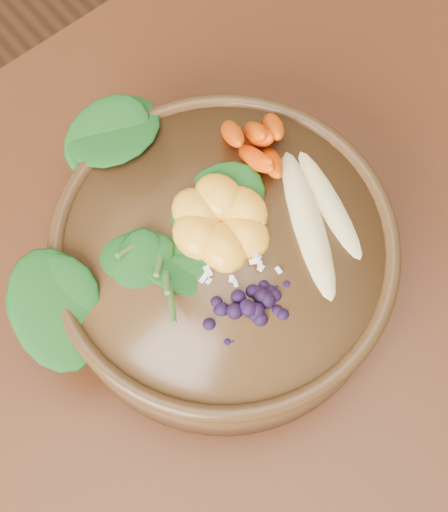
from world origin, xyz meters
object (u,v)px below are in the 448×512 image
Objects in this scene: kale_heap at (151,182)px; blueberry_pile at (249,301)px; carrot_cluster at (259,123)px; mandarin_cluster at (220,215)px; banana_halves at (321,206)px; stoneware_bowl at (224,261)px; dining_table at (355,403)px.

kale_heap is 1.42× the size of blueberry_pile.
mandarin_cluster is (-0.06, -0.03, -0.02)m from carrot_cluster.
stoneware_bowl is at bearing -177.26° from banana_halves.
kale_heap reaches higher than mandarin_cluster.
carrot_cluster reaches higher than stoneware_bowl.
dining_table is 5.98× the size of stoneware_bowl.
blueberry_pile is (-0.06, 0.10, 0.18)m from dining_table.
dining_table is at bearing -76.55° from stoneware_bowl.
carrot_cluster is 0.87× the size of mandarin_cluster.
dining_table is 0.20m from stoneware_bowl.
carrot_cluster is at bearing 46.52° from blueberry_pile.
blueberry_pile reaches higher than stoneware_bowl.
banana_halves is at bearing -33.68° from mandarin_cluster.
kale_heap is at bearing 114.28° from mandarin_cluster.
kale_heap is 0.13m from banana_halves.
stoneware_bowl is (-0.04, 0.15, 0.13)m from dining_table.
dining_table is at bearing -77.08° from carrot_cluster.
banana_halves reaches higher than dining_table.
carrot_cluster is 0.14m from blueberry_pile.
mandarin_cluster reaches higher than dining_table.
stoneware_bowl is at bearing 103.45° from dining_table.
kale_heap is (-0.05, 0.21, 0.19)m from dining_table.
banana_halves reaches higher than stoneware_bowl.
blueberry_pile is (-0.09, -0.10, -0.02)m from carrot_cluster.
dining_table is 18.86× the size of mandarin_cluster.
mandarin_cluster is at bearing 59.72° from stoneware_bowl.
kale_heap reaches higher than dining_table.
blueberry_pile reaches higher than dining_table.
stoneware_bowl is at bearing -120.28° from mandarin_cluster.
mandarin_cluster is at bearing -65.72° from kale_heap.
blueberry_pile is at bearing -113.20° from mandarin_cluster.
dining_table is at bearing -60.07° from blueberry_pile.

